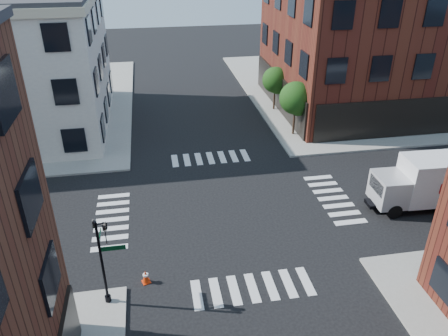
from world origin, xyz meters
TOP-DOWN VIEW (x-y plane):
  - ground at (0.00, 0.00)m, footprint 120.00×120.00m
  - sidewalk_ne at (21.00, 21.00)m, footprint 30.00×30.00m
  - building_ne at (20.50, 16.00)m, footprint 25.00×16.00m
  - tree_near at (7.56, 9.98)m, footprint 2.69×2.69m
  - tree_far at (7.56, 15.98)m, footprint 2.43×2.43m
  - signal_pole at (-6.72, -6.68)m, footprint 1.29×1.24m
  - box_truck at (12.59, -1.82)m, footprint 7.45×2.51m
  - traffic_cone at (-5.06, -5.70)m, footprint 0.49×0.49m

SIDE VIEW (x-z plane):
  - ground at x=0.00m, z-range 0.00..0.00m
  - sidewalk_ne at x=21.00m, z-range 0.00..0.15m
  - traffic_cone at x=-5.06m, z-range -0.01..0.71m
  - box_truck at x=12.59m, z-range 0.07..3.40m
  - signal_pole at x=-6.72m, z-range 0.56..5.16m
  - tree_far at x=7.56m, z-range 0.84..4.91m
  - tree_near at x=7.56m, z-range 0.91..5.41m
  - building_ne at x=20.50m, z-range 0.00..12.00m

